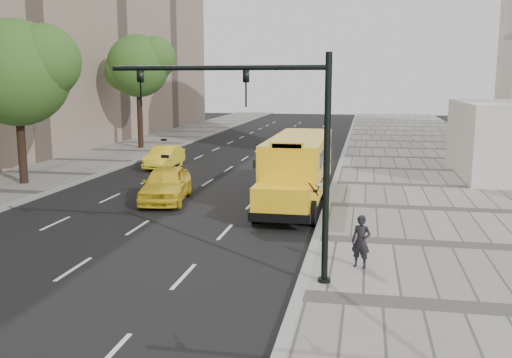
% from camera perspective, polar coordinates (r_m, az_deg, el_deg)
% --- Properties ---
extents(ground, '(140.00, 140.00, 0.00)m').
position_cam_1_polar(ground, '(26.97, -5.70, -2.29)').
color(ground, black).
rests_on(ground, ground).
extents(sidewalk_museum, '(12.00, 140.00, 0.15)m').
position_cam_1_polar(sidewalk_museum, '(26.24, 20.33, -3.05)').
color(sidewalk_museum, gray).
rests_on(sidewalk_museum, ground).
extents(curb_museum, '(0.30, 140.00, 0.15)m').
position_cam_1_polar(curb_museum, '(25.91, 7.13, -2.66)').
color(curb_museum, gray).
rests_on(curb_museum, ground).
extents(curb_far, '(0.30, 140.00, 0.15)m').
position_cam_1_polar(curb_far, '(30.20, -20.42, -1.41)').
color(curb_far, gray).
rests_on(curb_far, ground).
extents(tree_b, '(6.28, 5.58, 8.81)m').
position_cam_1_polar(tree_b, '(32.82, -22.68, 9.85)').
color(tree_b, black).
rests_on(tree_b, ground).
extents(tree_c, '(5.60, 4.98, 9.24)m').
position_cam_1_polar(tree_c, '(47.46, -11.60, 11.07)').
color(tree_c, black).
rests_on(tree_c, ground).
extents(school_bus, '(2.96, 11.56, 3.19)m').
position_cam_1_polar(school_bus, '(27.21, 4.27, 1.61)').
color(school_bus, yellow).
rests_on(school_bus, ground).
extents(taxi_near, '(2.71, 5.12, 1.66)m').
position_cam_1_polar(taxi_near, '(27.15, -9.00, -0.50)').
color(taxi_near, yellow).
rests_on(taxi_near, ground).
extents(taxi_far, '(1.54, 4.31, 1.42)m').
position_cam_1_polar(taxi_far, '(37.55, -9.16, 2.19)').
color(taxi_far, yellow).
rests_on(taxi_far, ground).
extents(pedestrian, '(0.67, 0.54, 1.59)m').
position_cam_1_polar(pedestrian, '(17.29, 10.46, -6.17)').
color(pedestrian, black).
rests_on(pedestrian, sidewalk_museum).
extents(traffic_signal, '(6.18, 0.36, 6.40)m').
position_cam_1_polar(traffic_signal, '(15.46, 1.91, 3.99)').
color(traffic_signal, black).
rests_on(traffic_signal, ground).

